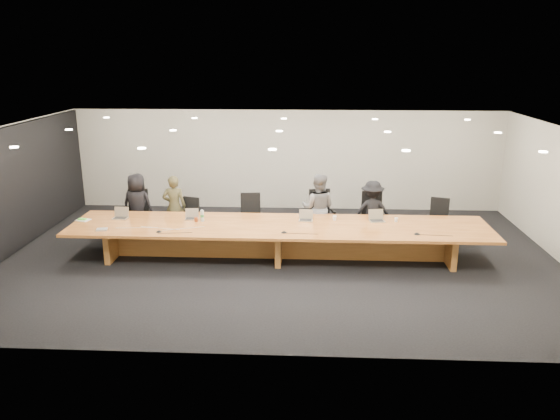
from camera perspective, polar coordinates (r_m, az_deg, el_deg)
The scene contains 28 objects.
ground at distance 11.97m, azimuth -0.07°, elevation -5.00°, with size 12.00×12.00×0.00m, color black.
back_wall at distance 15.44m, azimuth 0.70°, elevation 5.24°, with size 12.00×0.02×2.80m, color silver.
left_wall_panel at distance 13.25m, azimuth -26.68°, elevation 1.55°, with size 0.08×7.84×2.74m, color black.
conference_table at distance 11.79m, azimuth -0.07°, elevation -2.64°, with size 9.00×1.80×0.75m.
chair_far_left at distance 13.61m, azimuth -14.55°, elevation -0.35°, with size 0.59×0.59×1.15m, color black, non-canonical shape.
chair_left at distance 13.23m, azimuth -9.64°, elevation -0.87°, with size 0.51×0.51×1.00m, color black, non-canonical shape.
chair_mid_left at distance 12.95m, azimuth -3.10°, elevation -0.74°, with size 0.57×0.57×1.12m, color black, non-canonical shape.
chair_mid_right at distance 13.01m, azimuth 4.34°, elevation -0.50°, with size 0.61×0.61×1.20m, color black, non-canonical shape.
chair_right at distance 13.13m, azimuth 9.58°, elevation -0.63°, with size 0.59×0.59×1.16m, color black, non-canonical shape.
chair_far_right at distance 13.38m, azimuth 16.20°, elevation -1.01°, with size 0.53×0.53×1.04m, color black, non-canonical shape.
person_a at distance 13.51m, azimuth -14.66°, elevation 0.44°, with size 0.77×0.50×1.57m, color black.
person_b at distance 13.31m, azimuth -10.98°, elevation 0.35°, with size 0.56×0.37×1.53m, color #3C3820.
person_c at distance 12.80m, azimuth 4.00°, elevation 0.22°, with size 0.79×0.62×1.63m, color slate.
person_d at distance 12.97m, azimuth 9.57°, elevation -0.14°, with size 0.95×0.54×1.47m, color black.
laptop_a at distance 12.64m, azimuth -16.41°, elevation -0.33°, with size 0.32×0.23×0.25m, color tan, non-canonical shape.
laptop_b at distance 12.26m, azimuth -9.24°, elevation -0.43°, with size 0.29×0.21×0.23m, color tan, non-canonical shape.
laptop_d at distance 12.00m, azimuth 2.71°, elevation -0.58°, with size 0.30×0.22×0.24m, color tan, non-canonical shape.
laptop_e at distance 12.11m, azimuth 10.13°, elevation -0.61°, with size 0.33×0.24×0.26m, color tan, non-canonical shape.
water_bottle at distance 12.07m, azimuth -8.14°, elevation -0.61°, with size 0.08×0.08×0.24m, color #ACBCB6.
amber_mug at distance 12.08m, azimuth -8.75°, elevation -0.98°, with size 0.08×0.08×0.10m, color brown.
paper_cup_near at distance 12.09m, azimuth 5.74°, elevation -0.85°, with size 0.08×0.08×0.10m, color silver.
paper_cup_far at distance 12.19m, azimuth 12.04°, elevation -1.01°, with size 0.08×0.08×0.09m, color silver.
notepad at distance 12.81m, azimuth -19.87°, elevation -0.98°, with size 0.27×0.22×0.02m, color silver.
lime_gadget at distance 12.80m, azimuth -19.96°, elevation -0.90°, with size 0.17×0.10×0.03m, color green.
av_box at distance 11.97m, azimuth -18.12°, elevation -1.94°, with size 0.22×0.16×0.03m, color silver.
mic_left at distance 11.54m, azimuth -12.55°, elevation -2.19°, with size 0.12×0.12×0.03m, color black.
mic_center at distance 11.22m, azimuth 0.42°, elevation -2.31°, with size 0.12×0.12×0.03m, color black.
mic_right at distance 11.47m, azimuth 14.13°, elevation -2.40°, with size 0.13×0.13×0.03m, color black.
Camera 1 is at (0.59, -11.15, 4.31)m, focal length 35.00 mm.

